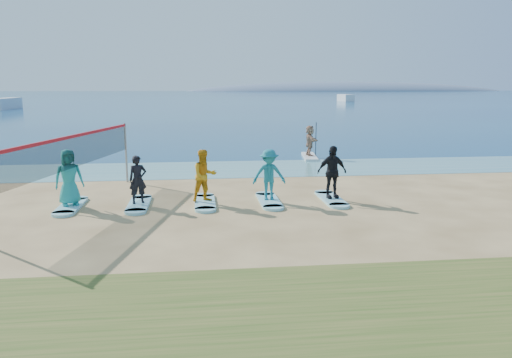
{
  "coord_description": "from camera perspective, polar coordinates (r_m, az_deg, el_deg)",
  "views": [
    {
      "loc": [
        -1.68,
        -13.65,
        4.1
      ],
      "look_at": [
        0.18,
        2.0,
        1.1
      ],
      "focal_mm": 35.0,
      "sensor_mm": 36.0,
      "label": 1
    }
  ],
  "objects": [
    {
      "name": "student_1",
      "position": [
        17.44,
        -13.36,
        -0.06
      ],
      "size": [
        0.69,
        0.55,
        1.64
      ],
      "primitive_type": "imported",
      "rotation": [
        0.0,
        0.0,
        0.3
      ],
      "color": "black",
      "rests_on": "surfboard_1"
    },
    {
      "name": "student_0",
      "position": [
        17.82,
        -20.61,
        0.19
      ],
      "size": [
        1.09,
        0.93,
        1.9
      ],
      "primitive_type": "imported",
      "rotation": [
        0.0,
        0.0,
        0.43
      ],
      "color": "teal",
      "rests_on": "surfboard_0"
    },
    {
      "name": "student_4",
      "position": [
        17.94,
        8.67,
        0.8
      ],
      "size": [
        1.16,
        0.63,
        1.88
      ],
      "primitive_type": "imported",
      "rotation": [
        0.0,
        0.0,
        0.16
      ],
      "color": "black",
      "rests_on": "surfboard_4"
    },
    {
      "name": "island_ridge",
      "position": [
        328.24,
        10.52,
        9.87
      ],
      "size": [
        220.0,
        56.0,
        18.0
      ],
      "primitive_type": "ellipsoid",
      "color": "slate",
      "rests_on": "ground"
    },
    {
      "name": "surfboard_4",
      "position": [
        18.13,
        8.58,
        -2.27
      ],
      "size": [
        0.7,
        2.2,
        0.09
      ],
      "primitive_type": "cube",
      "color": "#8CD0DA",
      "rests_on": "ground"
    },
    {
      "name": "ground",
      "position": [
        14.35,
        0.25,
        -5.82
      ],
      "size": [
        600.0,
        600.0,
        0.0
      ],
      "primitive_type": "plane",
      "color": "tan",
      "rests_on": "ground"
    },
    {
      "name": "shallow_water",
      "position": [
        24.55,
        -2.75,
        1.17
      ],
      "size": [
        600.0,
        600.0,
        0.0
      ],
      "primitive_type": "plane",
      "color": "teal",
      "rests_on": "ground"
    },
    {
      "name": "ocean",
      "position": [
        173.71,
        -6.3,
        9.35
      ],
      "size": [
        600.0,
        600.0,
        0.0
      ],
      "primitive_type": "plane",
      "color": "navy",
      "rests_on": "ground"
    },
    {
      "name": "boat_offshore_b",
      "position": [
        125.98,
        10.19,
        8.73
      ],
      "size": [
        2.51,
        6.8,
        1.69
      ],
      "primitive_type": "cube",
      "rotation": [
        0.0,
        0.0,
        0.04
      ],
      "color": "silver",
      "rests_on": "ground"
    },
    {
      "name": "surfboard_3",
      "position": [
        17.68,
        1.49,
        -2.49
      ],
      "size": [
        0.7,
        2.2,
        0.09
      ],
      "primitive_type": "cube",
      "color": "#8CD0DA",
      "rests_on": "ground"
    },
    {
      "name": "surfboard_0",
      "position": [
        18.02,
        -20.4,
        -2.92
      ],
      "size": [
        0.7,
        2.2,
        0.09
      ],
      "primitive_type": "cube",
      "color": "#8CD0DA",
      "rests_on": "ground"
    },
    {
      "name": "paddleboard",
      "position": [
        28.56,
        6.13,
        2.58
      ],
      "size": [
        1.08,
        3.06,
        0.12
      ],
      "primitive_type": "cube",
      "rotation": [
        0.0,
        0.0,
        -0.13
      ],
      "color": "silver",
      "rests_on": "ground"
    },
    {
      "name": "volleyball_net",
      "position": [
        17.62,
        -19.9,
        2.97
      ],
      "size": [
        2.12,
        8.86,
        2.5
      ],
      "rotation": [
        0.0,
        0.0,
        -0.23
      ],
      "color": "gray",
      "rests_on": "ground"
    },
    {
      "name": "student_3",
      "position": [
        17.49,
        1.5,
        0.51
      ],
      "size": [
        1.17,
        0.7,
        1.79
      ],
      "primitive_type": "imported",
      "rotation": [
        0.0,
        0.0,
        -0.03
      ],
      "color": "#1A7381",
      "rests_on": "surfboard_3"
    },
    {
      "name": "student_2",
      "position": [
        17.31,
        -5.92,
        0.39
      ],
      "size": [
        1.07,
        0.95,
        1.81
      ],
      "primitive_type": "imported",
      "rotation": [
        0.0,
        0.0,
        0.36
      ],
      "color": "orange",
      "rests_on": "surfboard_2"
    },
    {
      "name": "boat_offshore_a",
      "position": [
        94.64,
        -26.7,
        7.15
      ],
      "size": [
        2.78,
        8.93,
        1.84
      ],
      "primitive_type": "cube",
      "rotation": [
        0.0,
        0.0,
        -0.06
      ],
      "color": "silver",
      "rests_on": "ground"
    },
    {
      "name": "paddleboarder",
      "position": [
        28.44,
        6.17,
        4.4
      ],
      "size": [
        0.61,
        1.61,
        1.7
      ],
      "primitive_type": "imported",
      "rotation": [
        0.0,
        0.0,
        1.64
      ],
      "color": "tan",
      "rests_on": "paddleboard"
    },
    {
      "name": "surfboard_2",
      "position": [
        17.5,
        -5.86,
        -2.68
      ],
      "size": [
        0.7,
        2.2,
        0.09
      ],
      "primitive_type": "cube",
      "color": "#8CD0DA",
      "rests_on": "ground"
    },
    {
      "name": "surfboard_1",
      "position": [
        17.62,
        -13.24,
        -2.82
      ],
      "size": [
        0.7,
        2.2,
        0.09
      ],
      "primitive_type": "cube",
      "color": "#8CD0DA",
      "rests_on": "ground"
    }
  ]
}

